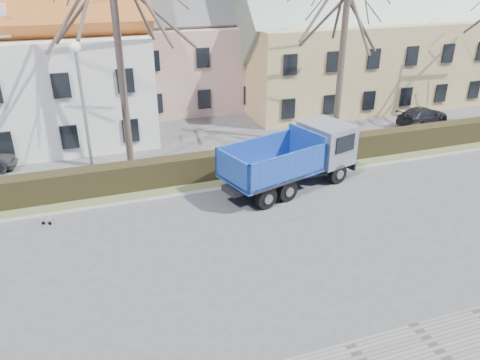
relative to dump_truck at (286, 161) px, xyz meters
name	(u,v)px	position (x,y,z in m)	size (l,w,h in m)	color
ground	(214,247)	(-4.70, -3.86, -1.42)	(120.00, 120.00, 0.00)	#49494C
curb_far	(186,194)	(-4.70, 0.74, -1.36)	(80.00, 0.30, 0.12)	gray
grass_strip	(179,181)	(-4.70, 2.34, -1.37)	(80.00, 3.00, 0.10)	#525E34
hedge	(179,171)	(-4.70, 2.14, -0.77)	(60.00, 0.90, 1.30)	black
building_pink	(189,49)	(-0.70, 16.14, 2.58)	(10.80, 8.80, 8.00)	tan
building_yellow	(353,44)	(11.30, 13.14, 2.83)	(18.80, 10.80, 8.50)	tan
tree_1	(118,45)	(-6.70, 4.64, 4.91)	(9.20, 9.20, 12.65)	#4B3D34
tree_2	(343,49)	(5.30, 4.64, 4.08)	(8.00, 8.00, 11.00)	#4B3D34
dump_truck	(286,161)	(0.00, 0.00, 0.00)	(7.08, 2.63, 2.83)	#153995
streetlight	(85,118)	(-8.63, 3.14, 2.05)	(0.54, 0.54, 6.92)	#949597
cart_frame	(41,218)	(-10.92, 0.11, -1.12)	(0.65, 0.37, 0.59)	silver
parked_car_b	(423,116)	(12.59, 5.88, -0.83)	(1.63, 4.02, 1.17)	black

